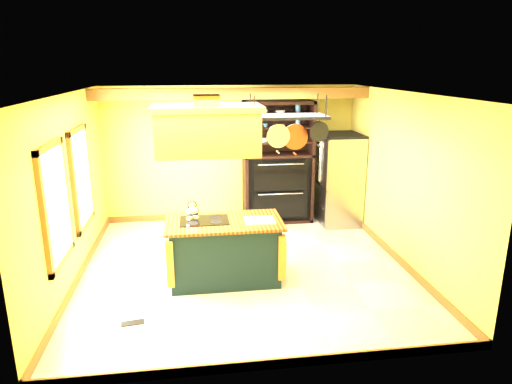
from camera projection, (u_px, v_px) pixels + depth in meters
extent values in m
plane|color=beige|center=(245.00, 268.00, 7.17)|extent=(5.00, 5.00, 0.00)
plane|color=white|center=(244.00, 93.00, 6.44)|extent=(5.00, 5.00, 0.00)
cube|color=#D7C34E|center=(230.00, 154.00, 9.19)|extent=(5.00, 0.02, 2.70)
cube|color=#D7C34E|center=(273.00, 251.00, 4.43)|extent=(5.00, 0.02, 2.70)
cube|color=#D7C34E|center=(70.00, 191.00, 6.48)|extent=(0.02, 5.00, 2.70)
cube|color=#D7C34E|center=(403.00, 180.00, 7.14)|extent=(0.02, 5.00, 2.70)
cube|color=brown|center=(233.00, 94.00, 8.09)|extent=(5.00, 0.15, 0.20)
cube|color=brown|center=(56.00, 205.00, 5.71)|extent=(0.06, 1.06, 1.56)
cube|color=white|center=(58.00, 204.00, 5.71)|extent=(0.02, 0.85, 1.34)
cube|color=brown|center=(81.00, 178.00, 7.04)|extent=(0.06, 1.06, 1.56)
cube|color=white|center=(83.00, 178.00, 7.04)|extent=(0.02, 0.85, 1.34)
cube|color=black|center=(225.00, 252.00, 6.69)|extent=(1.54, 0.84, 0.88)
cube|color=#94501C|center=(224.00, 222.00, 6.56)|extent=(1.68, 0.94, 0.04)
cube|color=black|center=(204.00, 220.00, 6.56)|extent=(0.70, 0.49, 0.01)
ellipsoid|color=silver|center=(192.00, 212.00, 6.62)|extent=(0.20, 0.20, 0.16)
cube|color=white|center=(260.00, 220.00, 6.55)|extent=(0.42, 0.33, 0.02)
cube|color=#C38230|center=(207.00, 133.00, 6.19)|extent=(1.39, 0.75, 0.59)
cube|color=brown|center=(207.00, 108.00, 6.10)|extent=(1.47, 0.83, 0.08)
cube|color=#C38230|center=(207.00, 103.00, 6.08)|extent=(0.35, 0.35, 0.21)
cube|color=black|center=(287.00, 117.00, 6.28)|extent=(1.08, 0.54, 0.04)
cylinder|color=black|center=(254.00, 107.00, 5.97)|extent=(0.02, 0.02, 0.30)
cylinder|color=black|center=(318.00, 104.00, 6.51)|extent=(0.02, 0.02, 0.30)
cylinder|color=black|center=(255.00, 131.00, 6.38)|extent=(0.28, 0.04, 0.28)
cylinder|color=silver|center=(278.00, 136.00, 6.22)|extent=(0.32, 0.04, 0.32)
cylinder|color=#A44429|center=(295.00, 137.00, 6.48)|extent=(0.37, 0.04, 0.37)
cylinder|color=black|center=(319.00, 132.00, 6.28)|extent=(0.28, 0.04, 0.28)
cube|color=gray|center=(340.00, 180.00, 9.03)|extent=(0.73, 0.90, 1.76)
cube|color=gray|center=(325.00, 164.00, 8.66)|extent=(0.03, 0.43, 0.95)
cube|color=gray|center=(319.00, 159.00, 9.09)|extent=(0.03, 0.43, 0.95)
cube|color=gray|center=(320.00, 204.00, 9.11)|extent=(0.03, 0.86, 0.74)
cube|color=black|center=(337.00, 221.00, 9.26)|extent=(0.70, 0.86, 0.06)
cube|color=black|center=(276.00, 160.00, 9.30)|extent=(1.37, 0.06, 2.42)
cube|color=black|center=(245.00, 163.00, 8.97)|extent=(0.06, 0.58, 2.42)
cube|color=black|center=(310.00, 162.00, 9.14)|extent=(0.06, 0.58, 2.42)
cube|color=black|center=(278.00, 155.00, 9.01)|extent=(1.37, 0.58, 0.05)
cube|color=black|center=(277.00, 186.00, 9.22)|extent=(1.25, 0.48, 1.31)
cube|color=black|center=(281.00, 176.00, 8.82)|extent=(1.07, 0.04, 0.58)
cube|color=black|center=(280.00, 205.00, 8.98)|extent=(1.07, 0.04, 0.53)
cube|color=black|center=(278.00, 141.00, 8.94)|extent=(1.25, 0.52, 0.02)
cube|color=black|center=(278.00, 127.00, 8.87)|extent=(1.25, 0.52, 0.02)
cube|color=black|center=(279.00, 113.00, 8.79)|extent=(1.25, 0.52, 0.03)
cylinder|color=white|center=(262.00, 140.00, 8.84)|extent=(0.22, 0.22, 0.07)
cylinder|color=teal|center=(298.00, 122.00, 8.84)|extent=(0.10, 0.10, 0.17)
cube|color=black|center=(133.00, 323.00, 5.65)|extent=(0.29, 0.16, 0.01)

